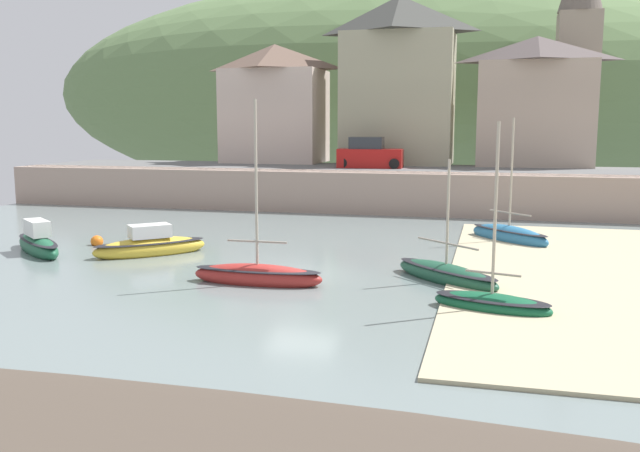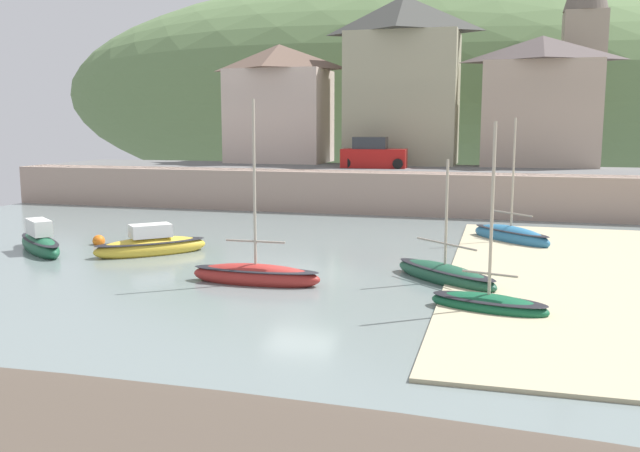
{
  "view_description": "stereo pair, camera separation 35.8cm",
  "coord_description": "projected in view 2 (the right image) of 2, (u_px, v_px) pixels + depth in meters",
  "views": [
    {
      "loc": [
        6.33,
        -22.28,
        5.23
      ],
      "look_at": [
        -0.15,
        3.19,
        1.24
      ],
      "focal_mm": 38.18,
      "sensor_mm": 36.0,
      "label": 1
    },
    {
      "loc": [
        6.67,
        -22.19,
        5.23
      ],
      "look_at": [
        -0.15,
        3.19,
        1.24
      ],
      "focal_mm": 38.18,
      "sensor_mm": 36.0,
      "label": 2
    }
  ],
  "objects": [
    {
      "name": "sailboat_tall_mast",
      "position": [
        489.0,
        303.0,
        18.98
      ],
      "size": [
        3.53,
        2.05,
        5.42
      ],
      "rotation": [
        0.0,
        0.0,
        -0.28
      ],
      "color": "#135735",
      "rests_on": "ground"
    },
    {
      "name": "waterfront_building_centre",
      "position": [
        403.0,
        80.0,
        46.57
      ],
      "size": [
        7.75,
        5.2,
        11.34
      ],
      "color": "#A19D7F",
      "rests_on": "ground"
    },
    {
      "name": "mooring_buoy",
      "position": [
        99.0,
        241.0,
        29.51
      ],
      "size": [
        0.53,
        0.53,
        0.53
      ],
      "color": "orange",
      "rests_on": "ground"
    },
    {
      "name": "ground",
      "position": [
        233.0,
        368.0,
        14.17
      ],
      "size": [
        48.0,
        41.0,
        0.61
      ],
      "color": "slate"
    },
    {
      "name": "church_with_spire",
      "position": [
        584.0,
        43.0,
        46.94
      ],
      "size": [
        3.0,
        3.0,
        16.02
      ],
      "color": "gray",
      "rests_on": "ground"
    },
    {
      "name": "fishing_boat_green",
      "position": [
        40.0,
        243.0,
        27.77
      ],
      "size": [
        4.17,
        3.66,
        1.55
      ],
      "rotation": [
        0.0,
        0.0,
        -0.68
      ],
      "color": "#1E5A3C",
      "rests_on": "ground"
    },
    {
      "name": "quay_seawall",
      "position": [
        385.0,
        189.0,
        40.19
      ],
      "size": [
        48.0,
        9.4,
        2.4
      ],
      "color": "tan",
      "rests_on": "ground"
    },
    {
      "name": "sailboat_white_hull",
      "position": [
        256.0,
        275.0,
        22.35
      ],
      "size": [
        4.41,
        1.1,
        6.17
      ],
      "rotation": [
        0.0,
        0.0,
        0.0
      ],
      "color": "#A32925",
      "rests_on": "ground"
    },
    {
      "name": "parked_car_near_slipway",
      "position": [
        373.0,
        155.0,
        43.31
      ],
      "size": [
        4.16,
        1.86,
        1.95
      ],
      "rotation": [
        0.0,
        0.0,
        0.04
      ],
      "color": "#AB1715",
      "rests_on": "ground"
    },
    {
      "name": "waterfront_building_right",
      "position": [
        540.0,
        101.0,
        44.47
      ],
      "size": [
        7.62,
        4.63,
        8.41
      ],
      "color": "tan",
      "rests_on": "ground"
    },
    {
      "name": "motorboat_with_cabin",
      "position": [
        511.0,
        236.0,
        29.9
      ],
      "size": [
        3.8,
        3.82,
        5.67
      ],
      "rotation": [
        0.0,
        0.0,
        -0.79
      ],
      "color": "teal",
      "rests_on": "ground"
    },
    {
      "name": "waterfront_building_left",
      "position": [
        280.0,
        103.0,
        49.08
      ],
      "size": [
        7.22,
        5.38,
        8.39
      ],
      "color": "beige",
      "rests_on": "ground"
    },
    {
      "name": "hillside_backdrop",
      "position": [
        402.0,
        93.0,
        76.28
      ],
      "size": [
        80.0,
        44.0,
        24.35
      ],
      "color": "#607E4C",
      "rests_on": "ground"
    },
    {
      "name": "sailboat_blue_trim",
      "position": [
        151.0,
        245.0,
        27.33
      ],
      "size": [
        4.17,
        4.06,
        1.42
      ],
      "rotation": [
        0.0,
        0.0,
        0.76
      ],
      "color": "gold",
      "rests_on": "ground"
    },
    {
      "name": "sailboat_far_left",
      "position": [
        445.0,
        274.0,
        22.55
      ],
      "size": [
        4.07,
        3.82,
        4.24
      ],
      "rotation": [
        0.0,
        0.0,
        -0.73
      ],
      "color": "#1E5039",
      "rests_on": "ground"
    }
  ]
}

